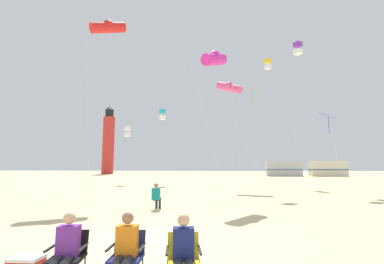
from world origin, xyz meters
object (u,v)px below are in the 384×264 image
kite_tube_rainbow (229,87)px  kite_box_violet (298,49)px  kite_flyer_standing (156,195)px  kite_diamond_blue (329,118)px  camp_chair_navy (128,252)px  kite_tube_magenta (214,59)px  spectator_black_chair (66,247)px  rv_van_silver (284,169)px  kite_diamond_lime (252,93)px  camp_chair_yellow (183,255)px  camp_chair_black (69,252)px  lighthouse_distant (108,142)px  kite_box_gold (268,64)px  rv_van_cream (328,169)px  kite_box_cyan (162,115)px  kite_tube_scarlet (108,27)px  spectator_yellow_chair (184,250)px  spectator_navy_chair (126,247)px  kite_box_white (127,131)px

kite_tube_rainbow → kite_box_violet: bearing=4.2°
kite_flyer_standing → kite_diamond_blue: 13.15m
camp_chair_navy → kite_tube_magenta: (1.54, 11.08, 7.89)m
kite_diamond_blue → spectator_black_chair: bearing=-125.4°
spectator_black_chair → rv_van_silver: rv_van_silver is taller
kite_diamond_lime → kite_flyer_standing: bearing=-127.3°
camp_chair_yellow → kite_flyer_standing: 7.97m
kite_box_violet → kite_diamond_blue: 9.60m
camp_chair_black → kite_diamond_blue: 18.18m
kite_diamond_blue → lighthouse_distant: 56.62m
camp_chair_black → kite_box_gold: (8.65, 25.69, 12.99)m
kite_tube_rainbow → rv_van_silver: kite_tube_rainbow is taller
rv_van_cream → kite_flyer_standing: bearing=-120.1°
kite_tube_magenta → kite_tube_rainbow: size_ratio=0.93×
camp_chair_black → kite_box_cyan: 26.28m
kite_tube_scarlet → rv_van_cream: kite_tube_scarlet is taller
spectator_yellow_chair → spectator_black_chair: bearing=172.5°
spectator_navy_chair → kite_box_white: 26.79m
kite_tube_rainbow → camp_chair_black: bearing=-101.1°
kite_flyer_standing → kite_tube_rainbow: kite_tube_rainbow is taller
spectator_navy_chair → camp_chair_yellow: (0.95, 0.05, -0.11)m
kite_box_gold → rv_van_silver: size_ratio=2.17×
kite_tube_rainbow → kite_box_white: (-11.20, 5.24, -3.33)m
lighthouse_distant → kite_box_violet: bearing=-49.4°
camp_chair_black → kite_box_gold: kite_box_gold is taller
kite_box_violet → camp_chair_black: bearing=-117.1°
rv_van_cream → lighthouse_distant: bearing=166.8°
rv_van_silver → camp_chair_black: bearing=-105.9°
spectator_navy_chair → rv_van_silver: bearing=70.4°
spectator_navy_chair → kite_flyer_standing: size_ratio=1.00×
rv_van_cream → camp_chair_yellow: bearing=-113.9°
kite_diamond_blue → kite_tube_scarlet: size_ratio=0.46×
camp_chair_black → kite_diamond_lime: kite_diamond_lime is taller
kite_tube_rainbow → kite_diamond_blue: kite_tube_rainbow is taller
camp_chair_yellow → rv_van_cream: 52.97m
camp_chair_yellow → spectator_yellow_chair: (0.02, -0.14, 0.11)m
camp_chair_black → lighthouse_distant: 64.52m
kite_box_white → lighthouse_distant: bearing=115.0°
camp_chair_black → camp_chair_yellow: same height
lighthouse_distant → rv_van_cream: (47.15, -11.27, -6.45)m
kite_tube_magenta → kite_tube_rainbow: (1.35, 8.47, 0.73)m
kite_tube_magenta → kite_diamond_lime: kite_tube_magenta is taller
kite_box_violet → kite_tube_scarlet: kite_box_violet is taller
kite_box_cyan → camp_chair_navy: bearing=-80.1°
kite_tube_magenta → kite_box_white: kite_tube_magenta is taller
kite_tube_magenta → camp_chair_black: bearing=-102.7°
lighthouse_distant → camp_chair_black: bearing=-68.4°
camp_chair_navy → camp_chair_yellow: (0.95, -0.08, 0.00)m
kite_diamond_blue → lighthouse_distant: (-33.81, 45.34, 2.66)m
kite_tube_scarlet → kite_diamond_lime: bearing=13.8°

